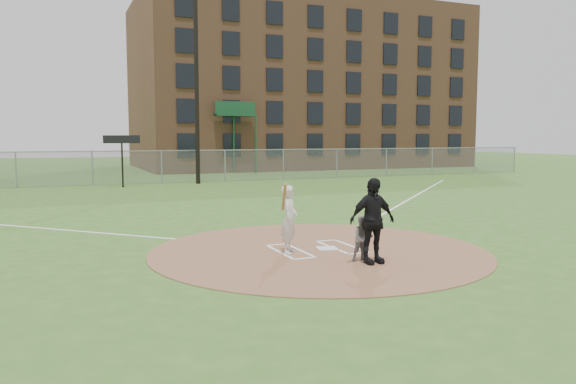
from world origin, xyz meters
name	(u,v)px	position (x,y,z in m)	size (l,w,h in m)	color
ground	(319,251)	(0.00, 0.00, 0.00)	(140.00, 140.00, 0.00)	#376121
dirt_circle	(319,251)	(0.00, 0.00, 0.01)	(8.40, 8.40, 0.02)	#916244
home_plate	(327,249)	(0.24, 0.02, 0.04)	(0.50, 0.50, 0.03)	silver
foul_line_first	(410,199)	(9.00, 9.00, 0.01)	(0.10, 24.00, 0.01)	white
catcher	(363,238)	(0.41, -1.47, 0.54)	(0.50, 0.39, 1.04)	gray
umpire	(372,221)	(0.47, -1.76, 0.98)	(1.13, 0.47, 1.93)	black
batters_boxes	(316,249)	(0.00, 0.15, 0.03)	(2.08, 1.88, 0.01)	white
batter_at_plate	(289,219)	(-0.81, -0.02, 0.86)	(0.75, 1.06, 1.78)	silver
outfield_fence	(162,167)	(0.00, 22.00, 1.02)	(56.08, 0.08, 2.03)	slate
brick_warehouse	(298,88)	(16.00, 37.96, 7.50)	(30.00, 17.17, 15.00)	brown
light_pole	(196,73)	(2.00, 21.00, 6.61)	(1.20, 0.30, 12.22)	black
scoreboard_sign	(122,145)	(-2.50, 20.20, 2.39)	(2.00, 0.10, 2.93)	black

